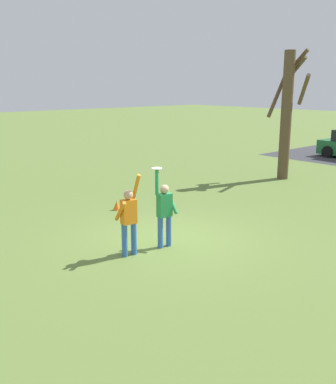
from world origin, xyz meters
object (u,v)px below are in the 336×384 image
at_px(person_catcher, 164,210).
at_px(field_cone_orange, 117,205).
at_px(frisbee_disc, 157,168).
at_px(person_defender, 129,217).
at_px(bare_tree_tall, 287,112).

bearing_deg(person_catcher, field_cone_orange, -99.09).
bearing_deg(frisbee_disc, person_catcher, 83.18).
height_order(person_defender, frisbee_disc, frisbee_disc).
bearing_deg(person_catcher, frisbee_disc, -0.00).
bearing_deg(person_catcher, person_defender, -0.00).
bearing_deg(person_defender, field_cone_orange, 66.43).
bearing_deg(field_cone_orange, person_defender, -30.39).
distance_m(person_defender, frisbee_disc, 1.38).
height_order(person_catcher, bare_tree_tall, bare_tree_tall).
bearing_deg(person_catcher, bare_tree_tall, -155.90).
height_order(person_catcher, person_defender, person_catcher).
bearing_deg(person_defender, person_catcher, 0.00).
relative_size(person_defender, bare_tree_tall, 0.36).
xyz_separation_m(frisbee_disc, bare_tree_tall, (-2.97, 9.84, 0.87)).
distance_m(person_defender, bare_tree_tall, 11.20).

